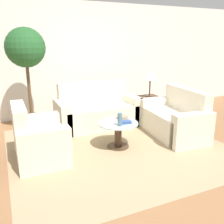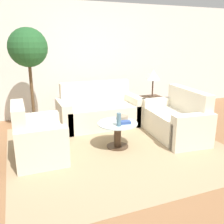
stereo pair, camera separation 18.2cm
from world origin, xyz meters
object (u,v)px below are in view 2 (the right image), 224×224
(loveseat, at_px, (177,121))
(coffee_table, at_px, (118,131))
(potted_plant, at_px, (29,57))
(vase, at_px, (119,119))
(armchair, at_px, (36,140))
(sofa_main, at_px, (99,112))
(bowl, at_px, (122,117))
(table_lamp, at_px, (153,76))
(book_stack, at_px, (125,122))

(loveseat, relative_size, coffee_table, 2.18)
(potted_plant, height_order, vase, potted_plant)
(potted_plant, distance_m, vase, 2.13)
(armchair, height_order, potted_plant, potted_plant)
(vase, bearing_deg, armchair, 170.28)
(potted_plant, bearing_deg, sofa_main, -8.58)
(loveseat, relative_size, bowl, 7.42)
(loveseat, bearing_deg, potted_plant, -113.17)
(loveseat, relative_size, potted_plant, 0.74)
(coffee_table, bearing_deg, sofa_main, 86.27)
(sofa_main, distance_m, table_lamp, 1.41)
(coffee_table, height_order, vase, vase)
(potted_plant, bearing_deg, loveseat, -28.15)
(armchair, relative_size, table_lamp, 1.63)
(table_lamp, relative_size, bowl, 3.03)
(table_lamp, bearing_deg, vase, -137.17)
(potted_plant, bearing_deg, table_lamp, -6.64)
(potted_plant, bearing_deg, coffee_table, -48.51)
(sofa_main, xyz_separation_m, armchair, (-1.39, -1.11, -0.00))
(coffee_table, distance_m, potted_plant, 2.18)
(loveseat, height_order, potted_plant, potted_plant)
(table_lamp, xyz_separation_m, vase, (-1.33, -1.23, -0.47))
(sofa_main, height_order, coffee_table, sofa_main)
(armchair, distance_m, vase, 1.31)
(armchair, relative_size, potted_plant, 0.49)
(bowl, bearing_deg, vase, -122.57)
(book_stack, bearing_deg, coffee_table, 149.16)
(sofa_main, bearing_deg, coffee_table, -93.73)
(loveseat, distance_m, book_stack, 1.16)
(loveseat, xyz_separation_m, coffee_table, (-1.24, -0.06, -0.02))
(bowl, bearing_deg, armchair, -176.19)
(coffee_table, relative_size, vase, 3.13)
(armchair, relative_size, loveseat, 0.67)
(sofa_main, bearing_deg, potted_plant, 171.42)
(armchair, bearing_deg, book_stack, -95.61)
(coffee_table, bearing_deg, potted_plant, 131.49)
(armchair, distance_m, bowl, 1.48)
(armchair, height_order, book_stack, armchair)
(coffee_table, distance_m, table_lamp, 1.84)
(potted_plant, bearing_deg, armchair, -93.90)
(coffee_table, bearing_deg, loveseat, 3.00)
(vase, bearing_deg, potted_plant, 127.67)
(loveseat, bearing_deg, table_lamp, -177.98)
(sofa_main, bearing_deg, armchair, -141.24)
(coffee_table, height_order, potted_plant, potted_plant)
(table_lamp, bearing_deg, sofa_main, 175.46)
(coffee_table, bearing_deg, vase, -105.89)
(loveseat, bearing_deg, bowl, -90.51)
(loveseat, xyz_separation_m, potted_plant, (-2.46, 1.31, 1.15))
(coffee_table, height_order, bowl, bowl)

